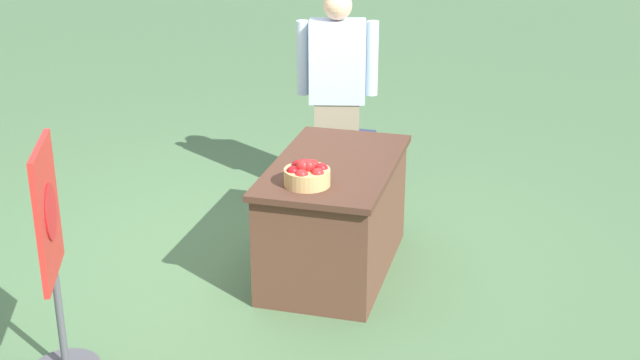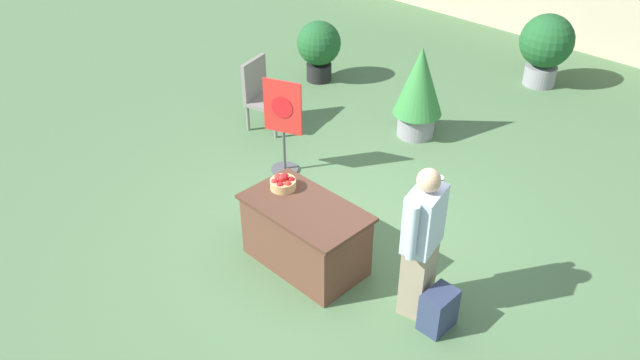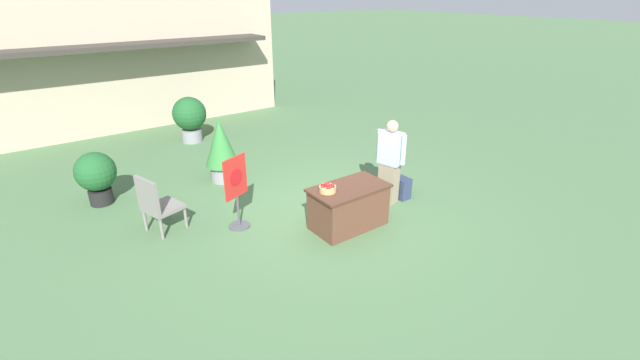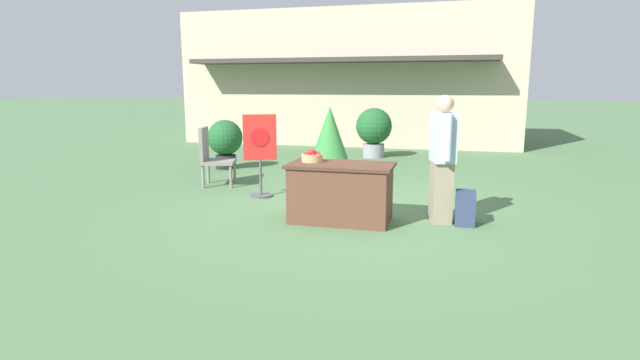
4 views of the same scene
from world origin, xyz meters
name	(u,v)px [view 4 (image 4 of 4)]	position (x,y,z in m)	size (l,w,h in m)	color
ground_plane	(352,210)	(0.00, 0.00, 0.00)	(120.00, 120.00, 0.00)	#4C7047
storefront_building	(355,79)	(-1.76, 9.26, 1.94)	(9.83, 5.07, 3.87)	#B7A88E
display_table	(341,192)	(-0.03, -0.61, 0.38)	(1.32, 0.75, 0.75)	brown
apple_basket	(312,156)	(-0.43, -0.55, 0.81)	(0.28, 0.28, 0.16)	tan
person_visitor	(442,159)	(1.21, -0.32, 0.81)	(0.35, 0.60, 1.60)	gray
backpack	(465,208)	(1.51, -0.38, 0.21)	(0.24, 0.34, 0.42)	#2D3856
poster_board	(260,154)	(-1.55, 0.47, 0.68)	(0.49, 0.36, 1.29)	#4C4C51
patio_chair	(212,155)	(-2.70, 1.11, 0.54)	(0.68, 0.68, 1.02)	gray
potted_plant_near_right	(374,129)	(-0.52, 5.32, 0.69)	(0.87, 0.87, 1.20)	gray
potted_plant_near_left	(330,139)	(-0.93, 2.46, 0.73)	(0.70, 0.70, 1.34)	gray
potted_plant_far_left	(225,140)	(-3.27, 2.84, 0.60)	(0.73, 0.73, 1.02)	black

